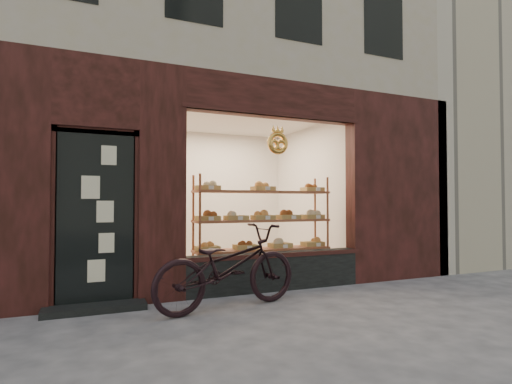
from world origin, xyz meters
name	(u,v)px	position (x,y,z in m)	size (l,w,h in m)	color
ground	(330,340)	(0.00, 0.00, 0.00)	(90.00, 90.00, 0.00)	#46464B
bakery_building	(195,7)	(0.04, 5.29, 5.58)	(7.20, 7.28, 9.00)	black
neighbor_right	(488,102)	(9.60, 5.50, 4.50)	(12.00, 7.00, 9.00)	beige
display_shelf	(263,230)	(0.45, 2.55, 0.85)	(2.20, 0.45, 1.70)	brown
bicycle	(228,267)	(-0.52, 1.40, 0.51)	(0.67, 1.93, 1.01)	black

